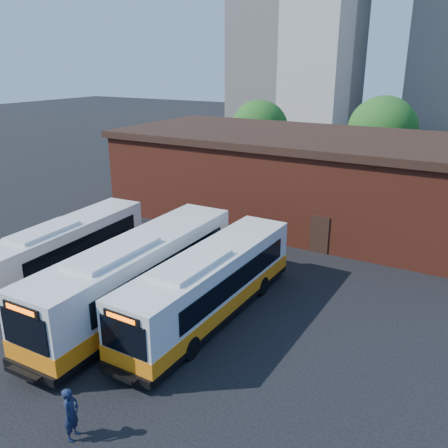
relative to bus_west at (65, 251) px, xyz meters
The scene contains 8 objects.
ground 9.15m from the bus_west, 25.58° to the right, with size 220.00×220.00×0.00m, color black.
bus_west is the anchor object (origin of this frame).
bus_midwest 6.15m from the bus_west, ahead, with size 3.03×13.45×3.65m.
bus_mideast 9.37m from the bus_west, ahead, with size 2.69×12.24×3.32m.
transit_worker 12.92m from the bus_west, 41.88° to the right, with size 0.67×0.44×1.83m, color #121C35.
depot_building 18.14m from the bus_west, 63.12° to the left, with size 28.60×12.60×6.40m.
tree_west 28.34m from the bus_west, 93.75° to the left, with size 6.00×6.00×7.65m.
tree_mid 31.97m from the bus_west, 71.35° to the left, with size 6.56×6.56×8.36m.
Camera 1 is at (11.65, -12.77, 11.38)m, focal length 38.00 mm.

